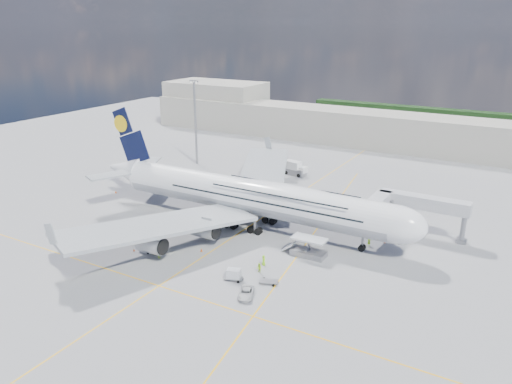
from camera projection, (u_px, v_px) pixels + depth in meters
The scene contains 32 objects.
ground at pixel (225, 242), 99.73m from camera, with size 300.00×300.00×0.00m, color gray.
taxi_line_main at pixel (225, 242), 99.73m from camera, with size 0.25×220.00×0.01m, color #FFB40D.
taxi_line_cross at pixel (159, 286), 83.34m from camera, with size 120.00×0.25×0.01m, color #FFB40D.
taxi_line_diag at pixel (309, 239), 101.31m from camera, with size 0.25×100.00×0.01m, color #FFB40D.
airliner at pixel (251, 196), 105.59m from camera, with size 77.26×79.15×23.71m.
jet_bridge at pixel (405, 205), 100.59m from camera, with size 18.80×12.10×8.50m.
cargo_loader at pixel (308, 250), 93.75m from camera, with size 8.53×3.20×3.67m.
light_mast at pixel (195, 121), 151.26m from camera, with size 3.00×0.70×25.50m.
terminal at pixel (373, 129), 175.67m from camera, with size 180.00×16.00×12.00m, color #B2AD9E.
hangar at pixel (216, 103), 211.89m from camera, with size 40.00×22.00×18.00m, color #B2AD9E.
tree_line at pixel (508, 124), 194.29m from camera, with size 160.00×6.00×8.00m, color #193814.
dolly_row_a at pixel (139, 237), 100.05m from camera, with size 2.82×1.54×1.77m.
dolly_row_b at pixel (138, 225), 107.56m from camera, with size 2.99×2.24×0.39m.
dolly_row_c at pixel (140, 235), 102.37m from camera, with size 3.56×2.25×0.49m.
dolly_back at pixel (145, 227), 104.85m from camera, with size 2.68×1.54×1.65m.
dolly_nose_far at pixel (269, 281), 84.07m from camera, with size 3.48×2.62×0.46m.
dolly_nose_near at pixel (234, 274), 84.97m from camera, with size 3.52×2.60×1.99m.
baggage_tug at pixel (146, 248), 95.43m from camera, with size 2.75×1.36×1.69m.
catering_truck_inner at pixel (227, 193), 122.14m from camera, with size 8.21×4.82×4.59m.
catering_truck_outer at pixel (295, 169), 143.08m from camera, with size 7.16×3.76×4.06m.
service_van at pixel (246, 293), 79.86m from camera, with size 2.15×4.66×1.29m, color silver.
crew_nose at pixel (369, 242), 97.88m from camera, with size 0.66×0.43×1.81m, color #A6F319.
crew_loader at pixel (259, 268), 87.39m from camera, with size 0.90×0.70×1.84m, color #A5DA16.
crew_wing at pixel (180, 221), 107.94m from camera, with size 1.12×0.47×1.91m, color #D5FD1A.
crew_van at pixel (264, 260), 90.17m from camera, with size 0.95×0.62×1.95m, color #9FFD1A.
crew_tug at pixel (159, 253), 92.82m from camera, with size 1.28×0.74×1.99m, color #C6FB1A.
cone_nose at pixel (385, 242), 99.51m from camera, with size 0.42×0.42×0.53m.
cone_wing_left_inner at pixel (236, 202), 121.11m from camera, with size 0.49×0.49×0.62m.
cone_wing_left_outer at pixel (274, 185), 134.44m from camera, with size 0.43×0.43×0.55m.
cone_wing_right_inner at pixel (201, 250), 95.79m from camera, with size 0.48×0.48×0.61m.
cone_wing_right_outer at pixel (134, 250), 95.94m from camera, with size 0.38×0.38×0.49m.
cone_tail at pixel (116, 192), 128.47m from camera, with size 0.49×0.49×0.62m.
Camera 1 is at (50.92, -75.81, 41.81)m, focal length 35.00 mm.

